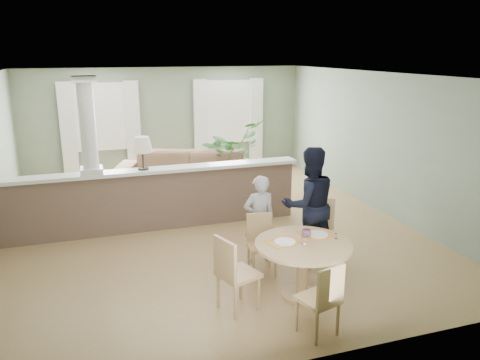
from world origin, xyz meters
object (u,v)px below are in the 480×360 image
object	(u,v)px
houseplant	(232,155)
man_person	(309,205)
chair_far_man	(321,229)
chair_near	(323,297)
chair_far_boy	(261,241)
sofa	(188,174)
dining_table	(303,254)
chair_side	(233,271)
child_person	(259,219)

from	to	relation	value
houseplant	man_person	bearing A→B (deg)	-90.63
chair_far_man	chair_near	world-z (taller)	chair_far_man
chair_far_boy	chair_near	world-z (taller)	chair_near
man_person	chair_far_boy	bearing A→B (deg)	13.19
chair_far_man	sofa	bearing A→B (deg)	125.75
houseplant	dining_table	bearing A→B (deg)	-96.89
sofa	man_person	xyz separation A→B (m)	(1.02, -3.87, 0.41)
chair_near	chair_side	world-z (taller)	chair_side
child_person	chair_near	bearing A→B (deg)	90.15
man_person	chair_side	bearing A→B (deg)	36.84
chair_far_man	man_person	xyz separation A→B (m)	(-0.12, 0.18, 0.34)
chair_side	man_person	size ratio (longest dim) A/B	0.55
chair_side	chair_far_boy	bearing A→B (deg)	-57.17
chair_near	chair_far_boy	bearing A→B (deg)	-103.78
sofa	chair_near	distance (m)	5.75
man_person	child_person	bearing A→B (deg)	-11.63
sofa	chair_near	size ratio (longest dim) A/B	3.58
houseplant	chair_side	bearing A→B (deg)	-106.96
houseplant	child_person	size ratio (longest dim) A/B	1.17
dining_table	chair_far_boy	xyz separation A→B (m)	(-0.26, 0.83, -0.12)
dining_table	chair_far_boy	distance (m)	0.88
chair_far_boy	man_person	distance (m)	0.93
houseplant	man_person	world-z (taller)	man_person
dining_table	man_person	size ratio (longest dim) A/B	0.70
chair_near	man_person	xyz separation A→B (m)	(0.74, 1.87, 0.39)
child_person	dining_table	bearing A→B (deg)	98.33
child_person	sofa	bearing A→B (deg)	-84.70
sofa	chair_side	xyz separation A→B (m)	(-0.50, -4.93, 0.07)
houseplant	dining_table	world-z (taller)	houseplant
sofa	houseplant	distance (m)	1.12
chair_far_boy	chair_far_man	distance (m)	0.94
houseplant	chair_far_man	bearing A→B (deg)	-89.01
dining_table	man_person	bearing A→B (deg)	60.47
sofa	chair_near	world-z (taller)	sofa
sofa	dining_table	size ratio (longest dim) A/B	2.56
chair_far_man	chair_near	size ratio (longest dim) A/B	1.10
chair_near	man_person	distance (m)	2.05
houseplant	chair_far_boy	distance (m)	4.31
houseplant	dining_table	size ratio (longest dim) A/B	1.27
chair_far_boy	chair_side	bearing A→B (deg)	-120.66
sofa	chair_far_boy	world-z (taller)	sofa
houseplant	chair_near	bearing A→B (deg)	-97.58
houseplant	chair_far_man	size ratio (longest dim) A/B	1.61
chair_near	man_person	world-z (taller)	man_person
houseplant	child_person	world-z (taller)	houseplant
houseplant	chair_side	size ratio (longest dim) A/B	1.63
chair_near	houseplant	bearing A→B (deg)	-114.06
chair_far_boy	dining_table	bearing A→B (deg)	-65.81
sofa	dining_table	bearing A→B (deg)	-64.93
chair_side	sofa	bearing A→B (deg)	-25.26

